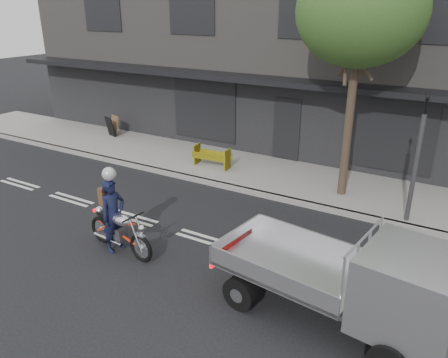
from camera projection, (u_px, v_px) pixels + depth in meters
ground at (206, 239)px, 10.92m from camera, size 80.00×80.00×0.00m
sidewalk at (280, 177)px, 14.66m from camera, size 32.00×3.20×0.15m
kerb at (260, 194)px, 13.38m from camera, size 32.00×0.20×0.15m
building_main at (347, 41)px, 18.49m from camera, size 26.00×10.00×8.00m
street_tree at (361, 12)px, 11.30m from camera, size 3.40×3.40×6.74m
traffic_light_pole at (415, 167)px, 11.04m from camera, size 0.12×0.12×3.50m
motorcycle at (120, 230)px, 10.23m from camera, size 2.12×0.62×1.09m
rider at (113, 215)px, 10.17m from camera, size 0.51×0.70×1.79m
flatbed_ute at (385, 287)px, 7.25m from camera, size 4.41×2.25×1.96m
construction_barrier at (209, 158)px, 15.11m from camera, size 1.36×0.60×0.75m
sandwich_board at (110, 127)px, 18.73m from camera, size 0.62×0.50×0.85m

